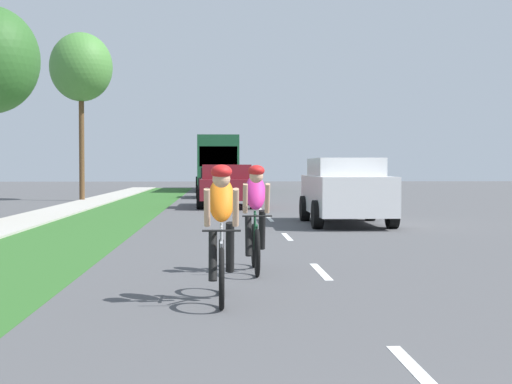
{
  "coord_description": "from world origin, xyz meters",
  "views": [
    {
      "loc": [
        -1.5,
        -1.14,
        1.55
      ],
      "look_at": [
        -0.61,
        17.32,
        0.94
      ],
      "focal_mm": 53.28,
      "sensor_mm": 36.0,
      "label": 1
    }
  ],
  "objects_px": {
    "suv_white": "(345,189)",
    "bus_dark_green": "(218,161)",
    "sedan_black": "(216,182)",
    "street_tree_far": "(81,68)",
    "cyclist_lead": "(221,231)",
    "cyclist_trailing": "(256,217)",
    "pickup_maroon": "(227,186)"
  },
  "relations": [
    {
      "from": "cyclist_lead",
      "to": "suv_white",
      "type": "distance_m",
      "value": 12.15
    },
    {
      "from": "cyclist_lead",
      "to": "sedan_black",
      "type": "distance_m",
      "value": 29.9
    },
    {
      "from": "cyclist_lead",
      "to": "pickup_maroon",
      "type": "relative_size",
      "value": 0.34
    },
    {
      "from": "cyclist_lead",
      "to": "bus_dark_green",
      "type": "height_order",
      "value": "bus_dark_green"
    },
    {
      "from": "pickup_maroon",
      "to": "bus_dark_green",
      "type": "height_order",
      "value": "bus_dark_green"
    },
    {
      "from": "cyclist_lead",
      "to": "sedan_black",
      "type": "relative_size",
      "value": 0.4
    },
    {
      "from": "street_tree_far",
      "to": "suv_white",
      "type": "bearing_deg",
      "value": -56.69
    },
    {
      "from": "cyclist_lead",
      "to": "bus_dark_green",
      "type": "xyz_separation_m",
      "value": [
        -0.09,
        42.09,
        1.17
      ]
    },
    {
      "from": "cyclist_trailing",
      "to": "street_tree_far",
      "type": "xyz_separation_m",
      "value": [
        -6.84,
        24.01,
        5.27
      ]
    },
    {
      "from": "sedan_black",
      "to": "bus_dark_green",
      "type": "bearing_deg",
      "value": 89.59
    },
    {
      "from": "suv_white",
      "to": "sedan_black",
      "type": "height_order",
      "value": "suv_white"
    },
    {
      "from": "bus_dark_green",
      "to": "cyclist_trailing",
      "type": "bearing_deg",
      "value": -89.13
    },
    {
      "from": "sedan_black",
      "to": "bus_dark_green",
      "type": "xyz_separation_m",
      "value": [
        0.09,
        12.19,
        1.21
      ]
    },
    {
      "from": "suv_white",
      "to": "sedan_black",
      "type": "distance_m",
      "value": 18.58
    },
    {
      "from": "bus_dark_green",
      "to": "suv_white",
      "type": "bearing_deg",
      "value": -83.49
    },
    {
      "from": "sedan_black",
      "to": "street_tree_far",
      "type": "bearing_deg",
      "value": -150.73
    },
    {
      "from": "cyclist_trailing",
      "to": "pickup_maroon",
      "type": "bearing_deg",
      "value": 90.82
    },
    {
      "from": "pickup_maroon",
      "to": "street_tree_far",
      "type": "height_order",
      "value": "street_tree_far"
    },
    {
      "from": "suv_white",
      "to": "bus_dark_green",
      "type": "distance_m",
      "value": 30.64
    },
    {
      "from": "cyclist_lead",
      "to": "bus_dark_green",
      "type": "relative_size",
      "value": 0.15
    },
    {
      "from": "cyclist_lead",
      "to": "street_tree_far",
      "type": "bearing_deg",
      "value": 103.46
    },
    {
      "from": "cyclist_trailing",
      "to": "suv_white",
      "type": "xyz_separation_m",
      "value": [
        2.87,
        9.23,
        0.14
      ]
    },
    {
      "from": "cyclist_lead",
      "to": "street_tree_far",
      "type": "relative_size",
      "value": 0.22
    },
    {
      "from": "pickup_maroon",
      "to": "sedan_black",
      "type": "bearing_deg",
      "value": 92.64
    },
    {
      "from": "suv_white",
      "to": "bus_dark_green",
      "type": "bearing_deg",
      "value": 96.51
    },
    {
      "from": "cyclist_trailing",
      "to": "street_tree_far",
      "type": "distance_m",
      "value": 25.52
    },
    {
      "from": "pickup_maroon",
      "to": "sedan_black",
      "type": "xyz_separation_m",
      "value": [
        -0.43,
        9.31,
        -0.06
      ]
    },
    {
      "from": "suv_white",
      "to": "street_tree_far",
      "type": "height_order",
      "value": "street_tree_far"
    },
    {
      "from": "pickup_maroon",
      "to": "cyclist_lead",
      "type": "bearing_deg",
      "value": -90.7
    },
    {
      "from": "cyclist_lead",
      "to": "sedan_black",
      "type": "bearing_deg",
      "value": 90.34
    },
    {
      "from": "cyclist_lead",
      "to": "cyclist_trailing",
      "type": "relative_size",
      "value": 1.0
    },
    {
      "from": "street_tree_far",
      "to": "bus_dark_green",
      "type": "bearing_deg",
      "value": 68.24
    }
  ]
}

